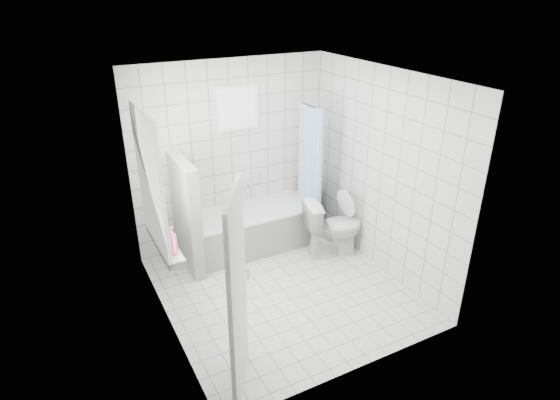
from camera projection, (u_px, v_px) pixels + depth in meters
ground at (282, 289)px, 5.81m from camera, size 3.00×3.00×0.00m
ceiling at (283, 77)px, 4.71m from camera, size 3.00×3.00×0.00m
wall_back at (232, 155)px, 6.46m from camera, size 2.80×0.02×2.60m
wall_front at (364, 257)px, 4.06m from camera, size 2.80×0.02×2.60m
wall_left at (159, 221)px, 4.67m from camera, size 0.02×3.00×2.60m
wall_right at (381, 173)px, 5.85m from camera, size 0.02×3.00×2.60m
window_left at (153, 182)px, 4.80m from camera, size 0.01×0.90×1.40m
window_back at (238, 108)px, 6.19m from camera, size 0.50×0.01×0.50m
window_sill at (165, 243)px, 5.13m from camera, size 0.18×1.02×0.08m
door at (238, 297)px, 4.03m from camera, size 0.44×0.71×2.00m
bathtub at (253, 228)px, 6.64m from camera, size 1.77×0.77×0.58m
partition_wall at (186, 215)px, 6.00m from camera, size 0.15×0.85×1.50m
tiled_ledge at (305, 208)px, 7.28m from camera, size 0.40×0.24×0.55m
toilet at (334, 227)px, 6.42m from camera, size 0.88×0.62×0.81m
curtain_rod at (306, 103)px, 6.24m from camera, size 0.02×0.80×0.02m
shower_curtain at (310, 169)px, 6.52m from camera, size 0.14×0.48×1.78m
tub_faucet at (248, 183)px, 6.71m from camera, size 0.18×0.06×0.06m
sill_bottles at (166, 233)px, 5.01m from camera, size 0.17×0.73×0.31m
ledge_bottles at (306, 185)px, 7.09m from camera, size 0.18×0.19×0.26m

